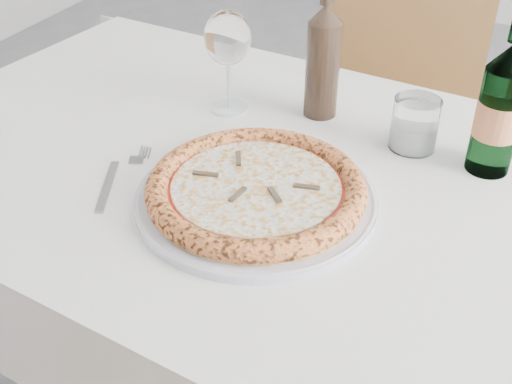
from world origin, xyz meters
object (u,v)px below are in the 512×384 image
Objects in this scene: chair_far at (394,91)px; wine_bottle at (323,60)px; plate at (256,198)px; pizza at (256,188)px; tumbler at (414,127)px; beer_bottle at (500,109)px; wine_glass at (228,40)px; dining_table at (279,214)px.

chair_far is 0.70m from wine_bottle.
pizza reaches higher than plate.
beer_bottle is at bearing -9.18° from tumbler.
wine_glass is 0.48m from beer_bottle.
pizza is 1.31× the size of wine_bottle.
beer_bottle reaches higher than dining_table.
plate is 0.34m from wine_glass.
chair_far is 0.96m from plate.
plate is at bearing -124.86° from tumbler.
chair_far is 0.82m from beer_bottle.
beer_bottle is (0.29, -0.69, 0.33)m from chair_far.
wine_glass reaches higher than tumbler.
plate is at bearing -142.20° from beer_bottle.
dining_table is at bearing -155.69° from beer_bottle.
wine_bottle is at bearing 90.85° from plate.
beer_bottle reaches higher than pizza.
tumbler is 0.33× the size of beer_bottle.
dining_table is 17.00× the size of tumbler.
pizza is 3.70× the size of tumbler.
wine_bottle is at bearing 91.24° from dining_table.
tumbler is (0.35, -0.00, -0.10)m from wine_glass.
beer_bottle reaches higher than chair_far.
chair_far reaches higher than plate.
plate is 0.40m from beer_bottle.
plate is (-0.02, -0.93, 0.23)m from chair_far.
beer_bottle reaches higher than plate.
tumbler is at bearing 55.14° from pizza.
pizza is (-0.00, 0.00, 0.02)m from plate.
dining_table is 0.29m from wine_bottle.
pizza is 0.33m from wine_glass.
tumbler is at bearing 55.14° from plate.
tumbler is (0.16, -0.67, 0.26)m from chair_far.
wine_bottle reaches higher than tumbler.
pizza is at bearing -90.00° from dining_table.
plate is 1.10× the size of pizza.
dining_table is 6.03× the size of wine_bottle.
wine_glass is 0.17m from wine_bottle.
wine_glass is 0.36m from tumbler.
beer_bottle reaches higher than tumbler.
chair_far reaches higher than tumbler.
chair_far is 4.84× the size of wine_glass.
chair_far is 3.67× the size of wine_bottle.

